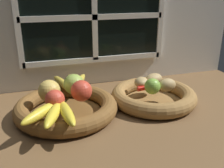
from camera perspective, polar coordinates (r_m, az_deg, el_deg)
name	(u,v)px	position (r cm, az deg, el deg)	size (l,w,h in cm)	color
ground_plane	(114,112)	(99.72, 0.47, -6.10)	(140.00, 90.00, 3.00)	brown
back_wall	(93,24)	(118.70, -4.10, 13.10)	(140.00, 4.60, 55.00)	silver
fruit_bowl_left	(66,108)	(94.48, -10.03, -5.16)	(36.66, 36.66, 5.86)	brown
fruit_bowl_right	(153,96)	(103.88, 9.09, -2.65)	(33.46, 33.46, 5.86)	olive
apple_golden_left	(49,91)	(91.99, -13.66, -1.44)	(7.68, 7.68, 7.68)	#DBB756
apple_red_front	(55,99)	(86.19, -12.47, -3.32)	(6.45, 6.45, 6.45)	#CC422D
apple_red_right	(81,91)	(90.19, -6.74, -1.50)	(7.48, 7.48, 7.48)	#CC422D
apple_green_back	(74,84)	(96.28, -8.38, -0.06)	(7.68, 7.68, 7.68)	#99B74C
banana_bunch_front	(55,112)	(81.21, -12.54, -6.07)	(16.77, 19.18, 3.38)	yellow
banana_bunch_back	(71,83)	(104.66, -9.05, 0.23)	(15.31, 20.27, 2.95)	gold
potato_small	(167,85)	(100.50, 12.01, -0.20)	(7.19, 4.80, 5.05)	tan
potato_oblong	(141,82)	(102.95, 6.46, 0.37)	(6.70, 5.48, 4.15)	tan
potato_back	(154,79)	(107.01, 9.16, 1.12)	(8.28, 5.51, 4.46)	tan
lime_near	(152,86)	(96.78, 8.89, -0.51)	(5.98, 5.98, 5.98)	#7AAD3D
chili_pepper	(151,88)	(100.95, 8.60, -0.78)	(2.08, 2.08, 10.93)	red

